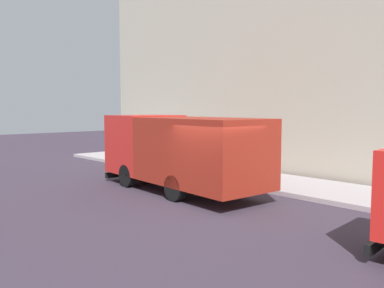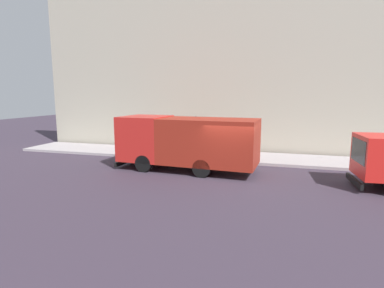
% 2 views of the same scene
% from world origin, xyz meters
% --- Properties ---
extents(ground, '(80.00, 80.00, 0.00)m').
position_xyz_m(ground, '(0.00, 0.00, 0.00)').
color(ground, '#3B303F').
extents(sidewalk, '(3.26, 30.00, 0.16)m').
position_xyz_m(sidewalk, '(4.63, 0.00, 0.08)').
color(sidewalk, '#ADA3A6').
rests_on(sidewalk, ground).
extents(building_facade, '(0.50, 30.00, 11.90)m').
position_xyz_m(building_facade, '(6.76, 0.00, 5.95)').
color(building_facade, '#B8B19C').
rests_on(building_facade, ground).
extents(large_utility_truck, '(2.95, 7.34, 2.74)m').
position_xyz_m(large_utility_truck, '(0.99, 2.45, 1.54)').
color(large_utility_truck, red).
rests_on(large_utility_truck, ground).
extents(pedestrian_walking, '(0.54, 0.54, 1.67)m').
position_xyz_m(pedestrian_walking, '(3.50, 2.53, 1.03)').
color(pedestrian_walking, '#403A54').
rests_on(pedestrian_walking, sidewalk).
extents(traffic_cone_orange, '(0.44, 0.44, 0.62)m').
position_xyz_m(traffic_cone_orange, '(3.55, 4.93, 0.47)').
color(traffic_cone_orange, orange).
rests_on(traffic_cone_orange, sidewalk).
extents(street_sign_post, '(0.44, 0.08, 2.48)m').
position_xyz_m(street_sign_post, '(3.45, 2.66, 1.63)').
color(street_sign_post, '#4C5156').
rests_on(street_sign_post, sidewalk).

